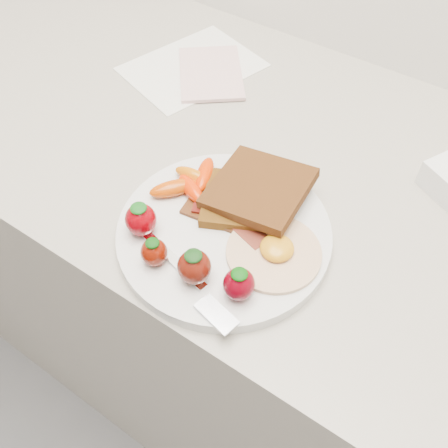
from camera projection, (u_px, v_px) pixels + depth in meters
The scene contains 11 objects.
counter at pixel (265, 312), 1.07m from camera, with size 2.00×0.60×0.90m, color gray.
plate at pixel (224, 233), 0.63m from camera, with size 0.27×0.27×0.02m, color silver.
toast_lower at pixel (240, 201), 0.64m from camera, with size 0.09×0.09×0.01m, color #4A300F.
toast_upper at pixel (259, 188), 0.64m from camera, with size 0.12×0.12×0.01m, color black.
fried_egg at pixel (275, 251), 0.60m from camera, with size 0.12×0.12×0.02m.
bacon_strips at pixel (230, 217), 0.63m from camera, with size 0.12×0.07×0.01m.
baby_carrots at pixel (190, 182), 0.66m from camera, with size 0.08×0.11×0.02m.
strawberries at pixel (181, 254), 0.57m from camera, with size 0.19×0.06×0.05m.
fork at pixel (190, 281), 0.57m from camera, with size 0.18×0.07×0.00m.
paper_sheet at pixel (192, 67), 0.87m from camera, with size 0.17×0.22×0.00m, color white.
notepad at pixel (211, 73), 0.85m from camera, with size 0.10×0.15×0.01m, color beige.
Camera 1 is at (0.22, 1.22, 1.41)m, focal length 40.00 mm.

